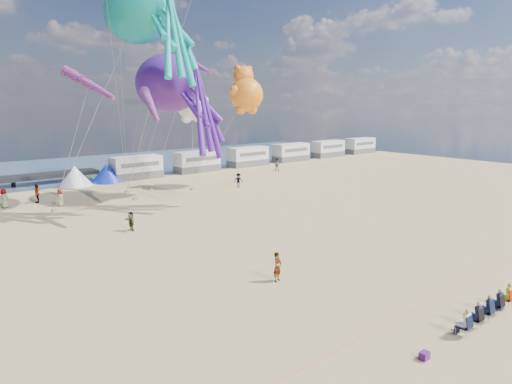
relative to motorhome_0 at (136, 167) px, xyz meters
name	(u,v)px	position (x,y,z in m)	size (l,w,h in m)	color
ground	(346,276)	(-6.00, -40.00, -1.50)	(120.00, 120.00, 0.00)	tan
water	(55,170)	(-6.00, 15.00, -1.48)	(120.00, 120.00, 0.00)	#39556D
motorhome_0	(136,167)	(0.00, 0.00, 0.00)	(6.60, 2.50, 3.00)	silver
motorhome_1	(197,162)	(9.50, 0.00, 0.00)	(6.60, 2.50, 3.00)	silver
motorhome_2	(248,157)	(19.00, 0.00, 0.00)	(6.60, 2.50, 3.00)	silver
motorhome_3	(291,152)	(28.50, 0.00, 0.00)	(6.60, 2.50, 3.00)	silver
motorhome_4	(328,149)	(38.00, 0.00, 0.00)	(6.60, 2.50, 3.00)	silver
motorhome_5	(360,146)	(47.50, 0.00, 0.00)	(6.60, 2.50, 3.00)	silver
tent_white	(75,176)	(-8.00, 0.00, -0.30)	(4.00, 4.00, 2.40)	white
tent_blue	(107,173)	(-4.00, 0.00, -0.30)	(4.00, 4.00, 2.40)	#1933CC
spectator_row	(486,307)	(-5.36, -47.70, -0.85)	(6.10, 0.90, 1.30)	black
cooler_purple	(424,356)	(-10.55, -47.62, -1.34)	(0.40, 0.30, 0.32)	#4C1B65
cooler_navy	(499,307)	(-3.68, -47.62, -1.35)	(0.38, 0.28, 0.30)	#151F41
rope_line	(425,305)	(-6.00, -45.00, -1.48)	(0.03, 0.03, 34.00)	#F2338C
standing_person	(277,267)	(-9.57, -37.96, -0.64)	(0.62, 0.41, 1.71)	tan
beachgoer_0	(60,198)	(-12.98, -10.43, -0.65)	(0.62, 0.40, 1.69)	#7F6659
beachgoer_1	(277,165)	(18.88, -6.82, -0.58)	(0.90, 0.59, 1.84)	#7F6659
beachgoer_2	(238,180)	(6.45, -13.68, -0.64)	(0.83, 0.65, 1.72)	#7F6659
beachgoer_3	(37,194)	(-14.23, -7.27, -0.57)	(1.21, 0.69, 1.87)	#7F6659
beachgoer_4	(131,221)	(-11.44, -22.93, -0.73)	(0.90, 0.37, 1.53)	#7F6659
beachgoer_6	(4,198)	(-17.29, -7.72, -0.57)	(0.68, 0.44, 1.86)	#7F6659
sandbag_a	(55,210)	(-14.11, -12.32, -1.39)	(0.50, 0.35, 0.22)	gray
sandbag_b	(136,199)	(-6.04, -12.37, -1.39)	(0.50, 0.35, 0.22)	gray
sandbag_c	(193,189)	(1.47, -11.44, -1.39)	(0.50, 0.35, 0.22)	gray
sandbag_d	(152,189)	(-2.10, -8.33, -1.39)	(0.50, 0.35, 0.22)	gray
sandbag_e	(128,192)	(-5.01, -8.09, -1.39)	(0.50, 0.35, 0.22)	gray
kite_octopus_teal	(138,11)	(-5.37, -13.63, 17.03)	(4.76, 11.10, 12.69)	#12AAA1
kite_octopus_purple	(168,83)	(-2.20, -13.12, 10.38)	(4.73, 11.04, 12.61)	#521D94
kite_panda	(192,104)	(0.15, -13.92, 8.29)	(4.11, 3.87, 5.80)	white
kite_teddy_orange	(246,95)	(8.05, -13.29, 9.35)	(4.77, 4.49, 6.74)	orange
windsock_left	(89,84)	(-11.46, -16.03, 10.00)	(1.10, 6.88, 6.88)	red
windsock_mid	(191,62)	(2.19, -10.73, 12.93)	(1.00, 6.12, 6.12)	red
windsock_right	(151,106)	(-8.25, -20.90, 8.21)	(0.90, 5.10, 5.10)	red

